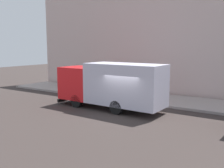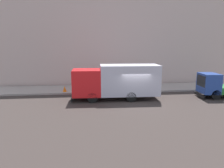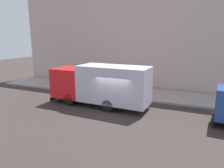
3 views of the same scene
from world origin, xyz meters
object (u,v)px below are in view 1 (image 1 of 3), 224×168
Objects in this scene: large_utility_truck at (111,84)px; traffic_cone_orange at (82,90)px; street_sign_post at (128,83)px; pedestrian_standing at (148,88)px; pedestrian_walking at (133,82)px.

large_utility_truck is 13.62× the size of traffic_cone_orange.
pedestrian_standing is at bearing -49.90° from street_sign_post.
traffic_cone_orange is at bearing 87.89° from street_sign_post.
pedestrian_standing is 1.72m from street_sign_post.
pedestrian_walking is at bearing -52.39° from traffic_cone_orange.
street_sign_post reaches higher than traffic_cone_orange.
pedestrian_standing is 2.75× the size of traffic_cone_orange.
pedestrian_walking is 4.67m from traffic_cone_orange.
pedestrian_standing is (3.83, -1.03, -0.71)m from large_utility_truck.
large_utility_truck reaches higher than street_sign_post.
traffic_cone_orange is 0.26× the size of street_sign_post.
large_utility_truck is 4.03m from pedestrian_standing.
street_sign_post is at bearing 6.24° from large_utility_truck.
pedestrian_walking reaches higher than pedestrian_standing.
pedestrian_walking is at bearing 21.43° from street_sign_post.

